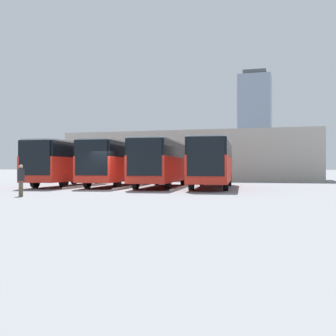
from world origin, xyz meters
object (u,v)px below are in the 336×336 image
Objects in this scene: bus_1 at (162,162)px; pedestrian at (21,179)px; bus_2 at (117,162)px; bus_0 at (212,162)px; bus_3 at (69,162)px.

pedestrian is (3.87, 11.54, -1.03)m from bus_1.
bus_2 is at bearing -47.55° from pedestrian.
bus_3 is (11.46, 0.01, 0.00)m from bus_0.
bus_0 is at bearing 169.13° from bus_2.
bus_1 and bus_2 have the same top height.
bus_1 is 3.86m from bus_2.
bus_1 is 7.28× the size of pedestrian.
bus_0 is 7.67m from bus_2.
bus_0 is 11.46m from bus_3.
bus_2 is (7.64, -0.60, 0.00)m from bus_0.
bus_3 is at bearing 2.64° from bus_2.
bus_2 and bus_3 have the same top height.
pedestrian is at bearing 65.07° from bus_1.
bus_0 and bus_3 have the same top height.
pedestrian is (7.70, 11.45, -1.03)m from bus_0.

